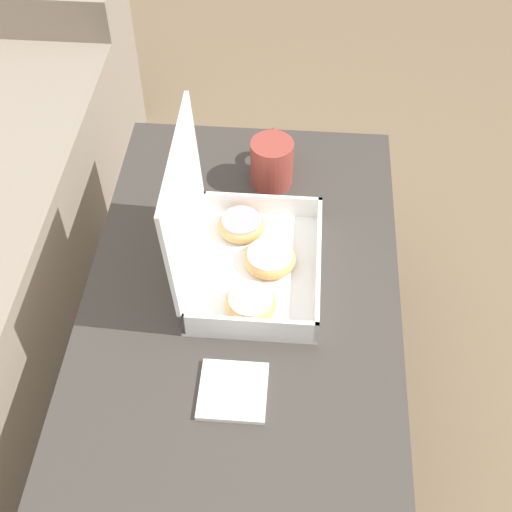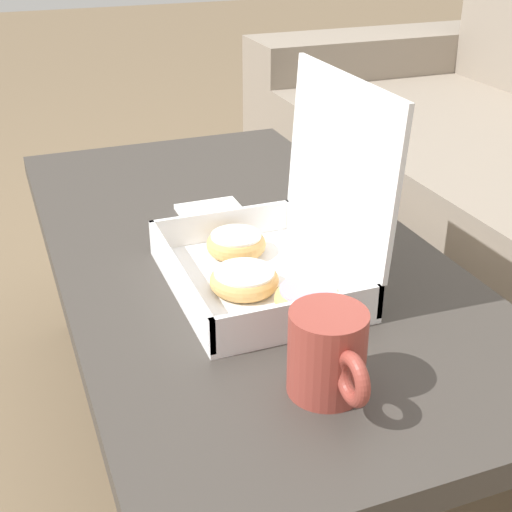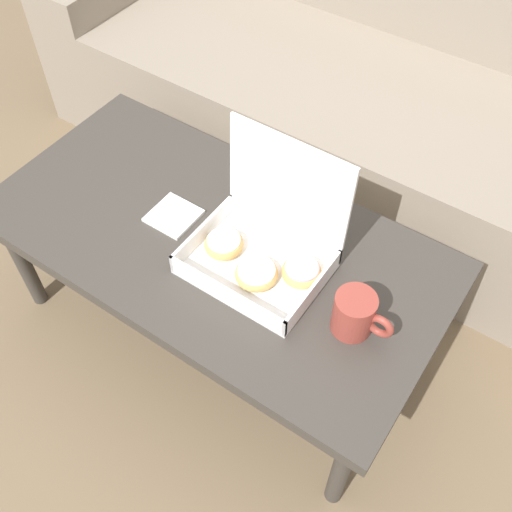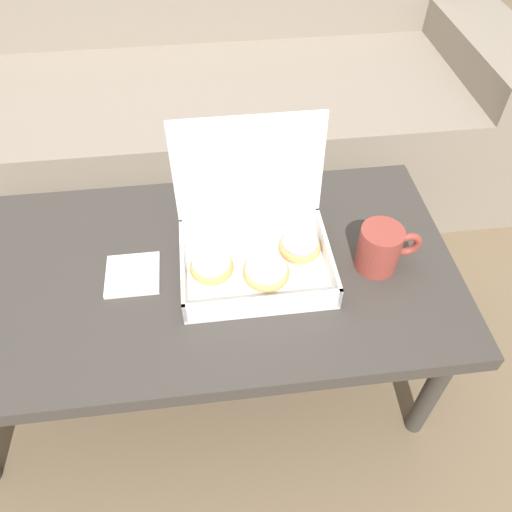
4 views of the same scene
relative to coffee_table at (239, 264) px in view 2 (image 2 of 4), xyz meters
name	(u,v)px [view 2 (image 2 of 4)]	position (x,y,z in m)	size (l,w,h in m)	color
ground_plane	(277,428)	(0.00, 0.08, -0.39)	(12.00, 12.00, 0.00)	#756047
coffee_table	(239,264)	(0.00, 0.00, 0.00)	(1.19, 0.61, 0.43)	#3D3833
pastry_box	(275,250)	(0.15, 0.01, 0.10)	(0.32, 0.27, 0.31)	white
coffee_mug	(329,354)	(0.42, -0.04, 0.09)	(0.14, 0.09, 0.11)	#993D33
napkin_stack	(213,214)	(-0.13, 0.00, 0.04)	(0.12, 0.12, 0.01)	white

